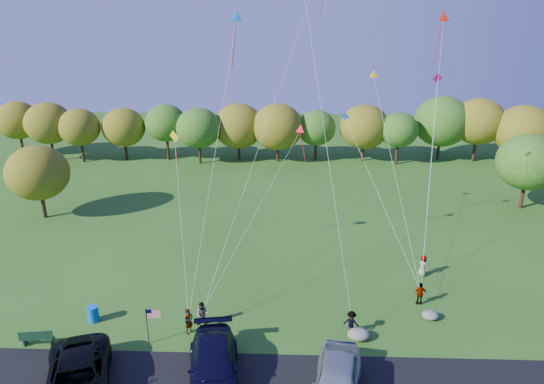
{
  "coord_description": "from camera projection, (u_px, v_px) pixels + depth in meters",
  "views": [
    {
      "loc": [
        0.92,
        -23.42,
        18.02
      ],
      "look_at": [
        -0.11,
        6.0,
        7.22
      ],
      "focal_mm": 32.0,
      "sensor_mm": 36.0,
      "label": 1
    }
  ],
  "objects": [
    {
      "name": "boulder_far",
      "position": [
        430.0,
        315.0,
        30.41
      ],
      "size": [
        1.05,
        0.88,
        0.55
      ],
      "primitive_type": "ellipsoid",
      "color": "gray",
      "rests_on": "ground"
    },
    {
      "name": "boulder_near",
      "position": [
        359.0,
        334.0,
        28.48
      ],
      "size": [
        1.33,
        1.04,
        0.66
      ],
      "primitive_type": "ellipsoid",
      "color": "gray",
      "rests_on": "ground"
    },
    {
      "name": "minivan_silver",
      "position": [
        337.0,
        382.0,
        23.82
      ],
      "size": [
        3.22,
        5.98,
        1.93
      ],
      "primitive_type": "imported",
      "rotation": [
        0.0,
        0.0,
        -0.17
      ],
      "color": "#B1B7BD",
      "rests_on": "asphalt_lane"
    },
    {
      "name": "minivan_navy",
      "position": [
        214.0,
        367.0,
        24.94
      ],
      "size": [
        3.48,
        6.64,
        1.84
      ],
      "primitive_type": "imported",
      "rotation": [
        0.0,
        0.0,
        0.15
      ],
      "color": "black",
      "rests_on": "asphalt_lane"
    },
    {
      "name": "flag_assembly",
      "position": [
        151.0,
        318.0,
        27.65
      ],
      "size": [
        0.86,
        0.56,
        2.33
      ],
      "color": "black",
      "rests_on": "ground"
    },
    {
      "name": "flyer_a",
      "position": [
        189.0,
        321.0,
        28.9
      ],
      "size": [
        0.68,
        0.71,
        1.63
      ],
      "primitive_type": "imported",
      "rotation": [
        0.0,
        0.0,
        0.9
      ],
      "color": "#4C4C59",
      "rests_on": "ground"
    },
    {
      "name": "flyer_d",
      "position": [
        420.0,
        294.0,
        31.8
      ],
      "size": [
        0.94,
        0.41,
        1.58
      ],
      "primitive_type": "imported",
      "rotation": [
        0.0,
        0.0,
        3.17
      ],
      "color": "#4C4C59",
      "rests_on": "ground"
    },
    {
      "name": "flyer_e",
      "position": [
        423.0,
        266.0,
        35.34
      ],
      "size": [
        0.88,
        0.93,
        1.6
      ],
      "primitive_type": "imported",
      "rotation": [
        0.0,
        0.0,
        2.24
      ],
      "color": "#4C4C59",
      "rests_on": "ground"
    },
    {
      "name": "flyer_c",
      "position": [
        351.0,
        323.0,
        28.86
      ],
      "size": [
        1.11,
        0.84,
        1.52
      ],
      "primitive_type": "imported",
      "rotation": [
        0.0,
        0.0,
        2.83
      ],
      "color": "#4C4C59",
      "rests_on": "ground"
    },
    {
      "name": "park_bench",
      "position": [
        37.0,
        338.0,
        27.82
      ],
      "size": [
        1.88,
        0.58,
        1.04
      ],
      "rotation": [
        0.0,
        0.0,
        0.13
      ],
      "color": "#153B1F",
      "rests_on": "ground"
    },
    {
      "name": "trash_barrel",
      "position": [
        93.0,
        314.0,
        30.13
      ],
      "size": [
        0.68,
        0.68,
        1.02
      ],
      "primitive_type": "cylinder",
      "color": "blue",
      "rests_on": "ground"
    },
    {
      "name": "flyer_b",
      "position": [
        202.0,
        314.0,
        29.6
      ],
      "size": [
        0.84,
        0.69,
        1.6
      ],
      "primitive_type": "imported",
      "rotation": [
        0.0,
        0.0,
        -0.11
      ],
      "color": "#4C4C59",
      "rests_on": "ground"
    },
    {
      "name": "kites_aloft",
      "position": [
        329.0,
        1.0,
        34.35
      ],
      "size": [
        20.23,
        9.12,
        16.31
      ],
      "color": "#FF591C",
      "rests_on": "ground"
    },
    {
      "name": "ground",
      "position": [
        270.0,
        344.0,
        28.21
      ],
      "size": [
        140.0,
        140.0,
        0.0
      ],
      "primitive_type": "plane",
      "color": "#295518",
      "rests_on": "ground"
    },
    {
      "name": "minivan_dark",
      "position": [
        78.0,
        380.0,
        24.01
      ],
      "size": [
        5.1,
        7.34,
        1.86
      ],
      "primitive_type": "imported",
      "rotation": [
        0.0,
        0.0,
        0.33
      ],
      "color": "black",
      "rests_on": "asphalt_lane"
    },
    {
      "name": "treeline",
      "position": [
        293.0,
        129.0,
        60.52
      ],
      "size": [
        76.02,
        28.17,
        8.3
      ],
      "color": "#3D2616",
      "rests_on": "ground"
    }
  ]
}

